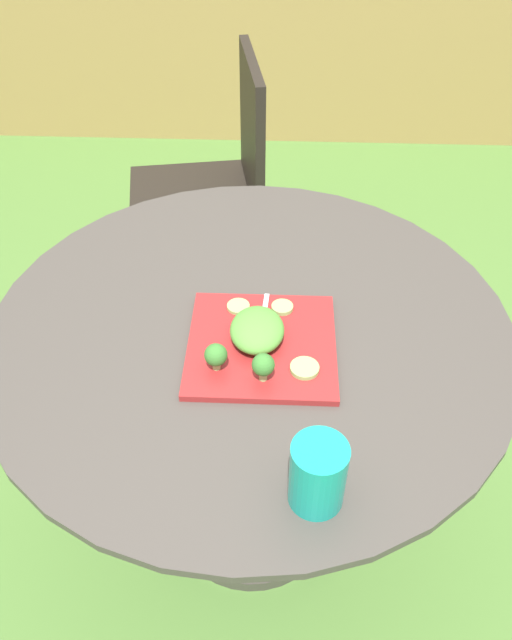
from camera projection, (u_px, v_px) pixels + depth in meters
The scene contains 12 objects.
ground_plane at pixel (252, 514), 1.80m from camera, with size 12.00×12.00×0.00m, color #4C7533.
patio_table at pixel (251, 392), 1.44m from camera, with size 1.06×1.06×0.74m.
patio_chair at pixel (220, 173), 2.15m from camera, with size 0.51×0.51×0.90m.
salad_plate at pixel (262, 345), 1.24m from camera, with size 0.29×0.29×0.01m, color maroon.
drinking_glass at pixel (317, 477), 0.96m from camera, with size 0.09×0.09×0.12m.
fork at pixel (263, 325), 1.27m from camera, with size 0.03×0.15×0.00m.
lettuce_mound at pixel (257, 330), 1.22m from camera, with size 0.10×0.13×0.05m, color #519338.
broccoli_floret_0 at pixel (263, 365), 1.14m from camera, with size 0.04×0.04×0.06m.
broccoli_floret_1 at pixel (216, 355), 1.16m from camera, with size 0.04×0.04×0.06m.
cucumber_slice_0 at pixel (305, 368), 1.18m from camera, with size 0.05×0.05×0.01m, color #8EB766.
cucumber_slice_1 at pixel (282, 307), 1.30m from camera, with size 0.04×0.04×0.01m, color #8EB766.
cucumber_slice_2 at pixel (238, 306), 1.31m from camera, with size 0.05×0.05×0.01m, color #8EB766.
Camera 1 is at (0.05, -0.95, 1.62)m, focal length 35.89 mm.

